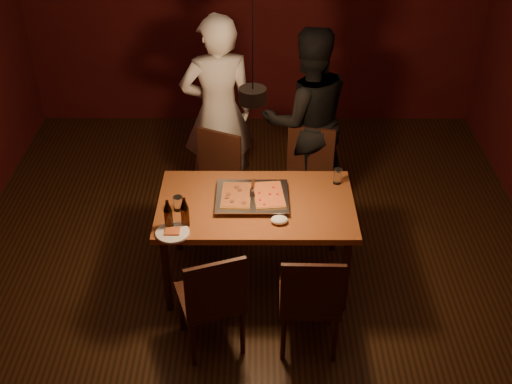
{
  "coord_description": "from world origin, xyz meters",
  "views": [
    {
      "loc": [
        0.03,
        -3.77,
        3.58
      ],
      "look_at": [
        0.02,
        0.21,
        0.85
      ],
      "focal_mm": 45.0,
      "sensor_mm": 36.0,
      "label": 1
    }
  ],
  "objects_px": {
    "beer_bottle_b": "(185,212)",
    "diner_dark": "(307,119)",
    "plate_slice": "(173,233)",
    "pendant_lamp": "(253,94)",
    "chair_far_right": "(308,169)",
    "dining_table": "(256,211)",
    "pizza_tray": "(252,198)",
    "diner_white": "(218,112)",
    "chair_near_left": "(213,294)",
    "chair_near_right": "(311,295)",
    "beer_bottle_a": "(168,214)",
    "chair_far_left": "(214,173)"
  },
  "relations": [
    {
      "from": "chair_far_right",
      "to": "beer_bottle_a",
      "type": "relative_size",
      "value": 2.17
    },
    {
      "from": "pizza_tray",
      "to": "chair_near_left",
      "type": "bearing_deg",
      "value": -112.92
    },
    {
      "from": "pizza_tray",
      "to": "beer_bottle_a",
      "type": "height_order",
      "value": "beer_bottle_a"
    },
    {
      "from": "beer_bottle_a",
      "to": "diner_dark",
      "type": "height_order",
      "value": "diner_dark"
    },
    {
      "from": "chair_far_right",
      "to": "chair_near_left",
      "type": "bearing_deg",
      "value": 79.1
    },
    {
      "from": "dining_table",
      "to": "diner_white",
      "type": "relative_size",
      "value": 0.82
    },
    {
      "from": "chair_near_right",
      "to": "diner_white",
      "type": "height_order",
      "value": "diner_white"
    },
    {
      "from": "chair_far_left",
      "to": "pizza_tray",
      "type": "height_order",
      "value": "chair_far_left"
    },
    {
      "from": "chair_far_right",
      "to": "pizza_tray",
      "type": "bearing_deg",
      "value": 72.66
    },
    {
      "from": "chair_far_right",
      "to": "chair_near_left",
      "type": "relative_size",
      "value": 0.96
    },
    {
      "from": "pizza_tray",
      "to": "diner_white",
      "type": "relative_size",
      "value": 0.3
    },
    {
      "from": "chair_near_right",
      "to": "beer_bottle_a",
      "type": "distance_m",
      "value": 1.15
    },
    {
      "from": "chair_far_right",
      "to": "beer_bottle_b",
      "type": "xyz_separation_m",
      "value": [
        -0.97,
        -1.1,
        0.33
      ]
    },
    {
      "from": "plate_slice",
      "to": "chair_near_left",
      "type": "bearing_deg",
      "value": -52.73
    },
    {
      "from": "beer_bottle_b",
      "to": "diner_white",
      "type": "height_order",
      "value": "diner_white"
    },
    {
      "from": "chair_near_left",
      "to": "diner_white",
      "type": "relative_size",
      "value": 0.29
    },
    {
      "from": "dining_table",
      "to": "plate_slice",
      "type": "xyz_separation_m",
      "value": [
        -0.59,
        -0.38,
        0.08
      ]
    },
    {
      "from": "dining_table",
      "to": "pendant_lamp",
      "type": "bearing_deg",
      "value": -95.79
    },
    {
      "from": "beer_bottle_a",
      "to": "beer_bottle_b",
      "type": "bearing_deg",
      "value": 14.26
    },
    {
      "from": "beer_bottle_b",
      "to": "dining_table",
      "type": "bearing_deg",
      "value": 28.85
    },
    {
      "from": "dining_table",
      "to": "diner_white",
      "type": "xyz_separation_m",
      "value": [
        -0.34,
        1.17,
        0.24
      ]
    },
    {
      "from": "dining_table",
      "to": "pizza_tray",
      "type": "xyz_separation_m",
      "value": [
        -0.03,
        0.03,
        0.1
      ]
    },
    {
      "from": "chair_near_right",
      "to": "beer_bottle_a",
      "type": "relative_size",
      "value": 2.06
    },
    {
      "from": "chair_near_left",
      "to": "beer_bottle_a",
      "type": "distance_m",
      "value": 0.66
    },
    {
      "from": "chair_far_left",
      "to": "pendant_lamp",
      "type": "relative_size",
      "value": 0.51
    },
    {
      "from": "chair_near_right",
      "to": "dining_table",
      "type": "bearing_deg",
      "value": 116.97
    },
    {
      "from": "beer_bottle_b",
      "to": "chair_far_left",
      "type": "bearing_deg",
      "value": 82.2
    },
    {
      "from": "beer_bottle_b",
      "to": "diner_dark",
      "type": "height_order",
      "value": "diner_dark"
    },
    {
      "from": "chair_near_right",
      "to": "plate_slice",
      "type": "height_order",
      "value": "chair_near_right"
    },
    {
      "from": "chair_near_left",
      "to": "pizza_tray",
      "type": "height_order",
      "value": "chair_near_left"
    },
    {
      "from": "dining_table",
      "to": "plate_slice",
      "type": "distance_m",
      "value": 0.71
    },
    {
      "from": "chair_far_left",
      "to": "pizza_tray",
      "type": "relative_size",
      "value": 1.01
    },
    {
      "from": "chair_far_left",
      "to": "chair_near_left",
      "type": "bearing_deg",
      "value": 117.46
    },
    {
      "from": "chair_far_left",
      "to": "beer_bottle_a",
      "type": "height_order",
      "value": "beer_bottle_a"
    },
    {
      "from": "plate_slice",
      "to": "pendant_lamp",
      "type": "xyz_separation_m",
      "value": [
        0.57,
        0.17,
        1.0
      ]
    },
    {
      "from": "beer_bottle_b",
      "to": "chair_far_right",
      "type": "bearing_deg",
      "value": 48.6
    },
    {
      "from": "chair_far_right",
      "to": "beer_bottle_a",
      "type": "xyz_separation_m",
      "value": [
        -1.08,
        -1.13,
        0.33
      ]
    },
    {
      "from": "dining_table",
      "to": "pizza_tray",
      "type": "height_order",
      "value": "pizza_tray"
    },
    {
      "from": "chair_far_right",
      "to": "pizza_tray",
      "type": "relative_size",
      "value": 0.93
    },
    {
      "from": "dining_table",
      "to": "chair_far_left",
      "type": "bearing_deg",
      "value": 116.12
    },
    {
      "from": "chair_near_right",
      "to": "diner_white",
      "type": "xyz_separation_m",
      "value": [
        -0.72,
        1.95,
        0.38
      ]
    },
    {
      "from": "chair_far_right",
      "to": "diner_dark",
      "type": "height_order",
      "value": "diner_dark"
    },
    {
      "from": "pizza_tray",
      "to": "plate_slice",
      "type": "bearing_deg",
      "value": -148.75
    },
    {
      "from": "beer_bottle_b",
      "to": "plate_slice",
      "type": "height_order",
      "value": "beer_bottle_b"
    },
    {
      "from": "chair_near_right",
      "to": "plate_slice",
      "type": "xyz_separation_m",
      "value": [
        -0.97,
        0.4,
        0.22
      ]
    },
    {
      "from": "dining_table",
      "to": "plate_slice",
      "type": "relative_size",
      "value": 6.19
    },
    {
      "from": "chair_far_left",
      "to": "beer_bottle_a",
      "type": "xyz_separation_m",
      "value": [
        -0.26,
        -1.06,
        0.33
      ]
    },
    {
      "from": "beer_bottle_a",
      "to": "plate_slice",
      "type": "xyz_separation_m",
      "value": [
        0.03,
        -0.07,
        -0.11
      ]
    },
    {
      "from": "plate_slice",
      "to": "diner_white",
      "type": "xyz_separation_m",
      "value": [
        0.25,
        1.55,
        0.16
      ]
    },
    {
      "from": "chair_near_right",
      "to": "beer_bottle_a",
      "type": "xyz_separation_m",
      "value": [
        -1.0,
        0.47,
        0.33
      ]
    }
  ]
}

